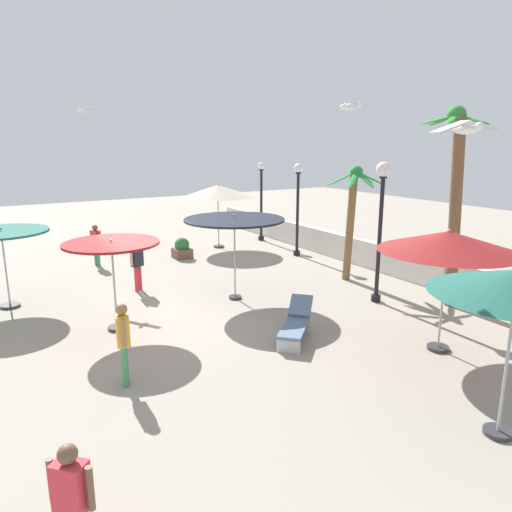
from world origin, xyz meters
TOP-DOWN VIEW (x-y plane):
  - ground_plane at (0.00, 0.00)m, footprint 56.00×56.00m
  - boundary_wall at (0.00, 8.75)m, footprint 25.20×0.30m
  - patio_umbrella_0 at (-3.22, -3.32)m, footprint 2.52×2.52m
  - patio_umbrella_1 at (-7.32, 5.46)m, footprint 3.13×3.13m
  - patio_umbrella_2 at (0.07, -1.10)m, footprint 2.33×2.33m
  - patio_umbrella_3 at (5.07, 4.94)m, footprint 3.03×3.03m
  - patio_umbrella_5 at (-0.56, 2.66)m, footprint 2.96×2.96m
  - palm_tree_0 at (-0.28, 6.97)m, footprint 1.96×1.92m
  - palm_tree_1 at (3.00, 7.78)m, footprint 2.00×1.88m
  - lamp_post_0 at (1.83, 6.16)m, footprint 0.44×0.44m
  - lamp_post_1 at (-4.24, 7.58)m, footprint 0.38×0.38m
  - lamp_post_3 at (-7.71, 7.94)m, footprint 0.34×0.34m
  - lounge_chair_0 at (2.85, 2.49)m, footprint 1.70×1.73m
  - guest_0 at (-2.83, 0.36)m, footprint 0.39×0.49m
  - guest_1 at (6.93, -3.36)m, footprint 0.43×0.42m
  - guest_2 at (3.03, -1.72)m, footprint 0.55×0.30m
  - guest_3 at (-6.81, -0.02)m, footprint 0.52×0.36m
  - seagull_0 at (7.97, 1.21)m, footprint 0.38×1.28m
  - seagull_1 at (5.33, 1.73)m, footprint 0.85×0.57m
  - seagull_2 at (-6.15, -0.27)m, footprint 0.88×0.69m
  - planter at (-6.27, 3.26)m, footprint 0.70×0.70m

SIDE VIEW (x-z plane):
  - ground_plane at x=0.00m, z-range 0.00..0.00m
  - planter at x=-6.27m, z-range -0.04..0.81m
  - lounge_chair_0 at x=2.85m, z-range -0.02..0.81m
  - boundary_wall at x=0.00m, z-range 0.00..1.02m
  - guest_3 at x=-6.81m, z-range 0.16..1.75m
  - guest_1 at x=6.93m, z-range 0.16..1.76m
  - guest_0 at x=-2.83m, z-range 0.17..1.77m
  - guest_2 at x=3.03m, z-range 0.18..1.87m
  - patio_umbrella_0 at x=-3.22m, z-range 0.90..3.25m
  - patio_umbrella_2 at x=0.07m, z-range 0.93..3.30m
  - lamp_post_3 at x=-7.71m, z-range 0.35..4.07m
  - patio_umbrella_5 at x=-0.56m, z-range 1.08..3.67m
  - lamp_post_1 at x=-4.24m, z-range 0.48..4.29m
  - palm_tree_0 at x=-0.28m, z-range 0.56..4.48m
  - patio_umbrella_3 at x=5.07m, z-range 1.13..3.95m
  - patio_umbrella_1 at x=-7.32m, z-range 1.11..3.97m
  - lamp_post_0 at x=1.83m, z-range 0.76..4.88m
  - palm_tree_1 at x=3.00m, z-range 0.59..6.23m
  - seagull_0 at x=7.97m, z-range 4.74..4.91m
  - seagull_1 at x=5.33m, z-range 5.18..5.32m
  - seagull_2 at x=-6.15m, z-range 5.64..5.78m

